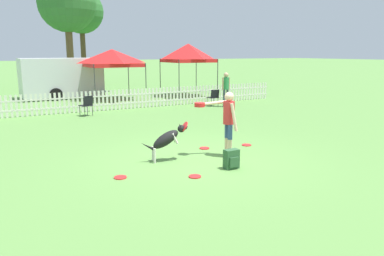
# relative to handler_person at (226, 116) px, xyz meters

# --- Properties ---
(ground_plane) EXTENTS (240.00, 240.00, 0.00)m
(ground_plane) POSITION_rel_handler_person_xyz_m (-0.68, 0.08, -1.02)
(ground_plane) COLOR #5B8C42
(handler_person) EXTENTS (0.91, 0.83, 1.61)m
(handler_person) POSITION_rel_handler_person_xyz_m (0.00, 0.00, 0.00)
(handler_person) COLOR beige
(handler_person) RESTS_ON ground_plane
(leaping_dog) EXTENTS (1.16, 0.48, 0.93)m
(leaping_dog) POSITION_rel_handler_person_xyz_m (-1.46, 0.32, -0.47)
(leaping_dog) COLOR black
(leaping_dog) RESTS_ON ground_plane
(frisbee_near_handler) EXTENTS (0.26, 0.26, 0.02)m
(frisbee_near_handler) POSITION_rel_handler_person_xyz_m (-2.86, -0.34, -1.01)
(frisbee_near_handler) COLOR red
(frisbee_near_handler) RESTS_ON ground_plane
(frisbee_near_dog) EXTENTS (0.26, 0.26, 0.02)m
(frisbee_near_dog) POSITION_rel_handler_person_xyz_m (-1.47, -1.04, -1.01)
(frisbee_near_dog) COLOR red
(frisbee_near_dog) RESTS_ON ground_plane
(frisbee_midfield) EXTENTS (0.26, 0.26, 0.02)m
(frisbee_midfield) POSITION_rel_handler_person_xyz_m (1.13, 0.62, -1.01)
(frisbee_midfield) COLOR red
(frisbee_midfield) RESTS_ON ground_plane
(frisbee_far_scatter) EXTENTS (0.26, 0.26, 0.02)m
(frisbee_far_scatter) POSITION_rel_handler_person_xyz_m (-0.09, 0.88, -1.01)
(frisbee_far_scatter) COLOR red
(frisbee_far_scatter) RESTS_ON ground_plane
(backpack_on_grass) EXTENTS (0.33, 0.23, 0.44)m
(backpack_on_grass) POSITION_rel_handler_person_xyz_m (-0.47, -0.93, -0.80)
(backpack_on_grass) COLOR #2D5633
(backpack_on_grass) RESTS_ON ground_plane
(picket_fence) EXTENTS (18.86, 0.04, 0.90)m
(picket_fence) POSITION_rel_handler_person_xyz_m (-0.68, 8.84, -0.57)
(picket_fence) COLOR silver
(picket_fence) RESTS_ON ground_plane
(folding_chair_blue_left) EXTENTS (0.46, 0.48, 0.81)m
(folding_chair_blue_left) POSITION_rel_handler_person_xyz_m (4.47, 7.64, -0.53)
(folding_chair_blue_left) COLOR #333338
(folding_chair_blue_left) RESTS_ON ground_plane
(folding_chair_center) EXTENTS (0.55, 0.56, 0.84)m
(folding_chair_center) POSITION_rel_handler_person_xyz_m (-1.57, 7.73, -0.52)
(folding_chair_center) COLOR #333338
(folding_chair_center) RESTS_ON ground_plane
(canopy_tent_main) EXTENTS (2.78, 2.78, 2.73)m
(canopy_tent_main) POSITION_rel_handler_person_xyz_m (1.04, 12.51, 1.24)
(canopy_tent_main) COLOR #333338
(canopy_tent_main) RESTS_ON ground_plane
(canopy_tent_secondary) EXTENTS (2.54, 2.54, 3.06)m
(canopy_tent_secondary) POSITION_rel_handler_person_xyz_m (5.44, 12.00, 1.50)
(canopy_tent_secondary) COLOR #333338
(canopy_tent_secondary) RESTS_ON ground_plane
(spectator_standing) EXTENTS (0.41, 0.27, 1.63)m
(spectator_standing) POSITION_rel_handler_person_xyz_m (4.88, 7.22, -0.03)
(spectator_standing) COLOR #474C5B
(spectator_standing) RESTS_ON ground_plane
(equipment_trailer) EXTENTS (5.10, 2.52, 2.24)m
(equipment_trailer) POSITION_rel_handler_person_xyz_m (-1.31, 14.68, 0.17)
(equipment_trailer) COLOR silver
(equipment_trailer) RESTS_ON ground_plane
(tree_left_grove) EXTENTS (3.69, 3.69, 7.79)m
(tree_left_grove) POSITION_rel_handler_person_xyz_m (2.57, 25.60, 4.86)
(tree_left_grove) COLOR #4C3823
(tree_left_grove) RESTS_ON ground_plane
(tree_right_grove) EXTENTS (3.86, 3.86, 7.73)m
(tree_right_grove) POSITION_rel_handler_person_xyz_m (0.23, 19.47, 4.72)
(tree_right_grove) COLOR brown
(tree_right_grove) RESTS_ON ground_plane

